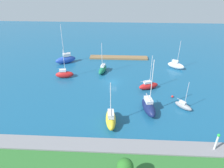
{
  "coord_description": "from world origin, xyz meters",
  "views": [
    {
      "loc": [
        -2.69,
        55.53,
        30.74
      ],
      "look_at": [
        0.0,
        3.96,
        1.5
      ],
      "focal_mm": 32.95,
      "sensor_mm": 36.0,
      "label": 1
    }
  ],
  "objects_px": {
    "harbor_beacon": "(217,141)",
    "sailboat_navy_far_north": "(149,107)",
    "pier_dock": "(119,58)",
    "sailboat_red_lone_north": "(148,86)",
    "sailboat_blue_near_pier": "(66,59)",
    "sailboat_gray_lone_south": "(183,106)",
    "sailboat_white_by_breakwater": "(176,65)",
    "park_tree_midwest": "(125,167)",
    "sailboat_red_center_basin": "(65,74)",
    "sailboat_green_mid_basin": "(103,69)",
    "sailboat_yellow_inner_mooring": "(111,119)",
    "mooring_buoy_red": "(172,96)"
  },
  "relations": [
    {
      "from": "sailboat_blue_near_pier",
      "to": "sailboat_gray_lone_south",
      "type": "distance_m",
      "value": 44.81
    },
    {
      "from": "sailboat_yellow_inner_mooring",
      "to": "sailboat_navy_far_north",
      "type": "distance_m",
      "value": 10.29
    },
    {
      "from": "pier_dock",
      "to": "mooring_buoy_red",
      "type": "xyz_separation_m",
      "value": [
        -15.27,
        27.04,
        -0.02
      ]
    },
    {
      "from": "sailboat_yellow_inner_mooring",
      "to": "harbor_beacon",
      "type": "bearing_deg",
      "value": -116.68
    },
    {
      "from": "harbor_beacon",
      "to": "sailboat_navy_far_north",
      "type": "distance_m",
      "value": 16.88
    },
    {
      "from": "park_tree_midwest",
      "to": "sailboat_green_mid_basin",
      "type": "bearing_deg",
      "value": -79.98
    },
    {
      "from": "harbor_beacon",
      "to": "sailboat_blue_near_pier",
      "type": "height_order",
      "value": "sailboat_blue_near_pier"
    },
    {
      "from": "sailboat_red_lone_north",
      "to": "park_tree_midwest",
      "type": "bearing_deg",
      "value": -123.4
    },
    {
      "from": "sailboat_white_by_breakwater",
      "to": "sailboat_yellow_inner_mooring",
      "type": "bearing_deg",
      "value": -92.3
    },
    {
      "from": "harbor_beacon",
      "to": "sailboat_gray_lone_south",
      "type": "xyz_separation_m",
      "value": [
        1.97,
        -14.57,
        -2.73
      ]
    },
    {
      "from": "sailboat_green_mid_basin",
      "to": "sailboat_red_lone_north",
      "type": "bearing_deg",
      "value": 66.09
    },
    {
      "from": "sailboat_red_center_basin",
      "to": "sailboat_red_lone_north",
      "type": "bearing_deg",
      "value": -21.63
    },
    {
      "from": "sailboat_red_lone_north",
      "to": "sailboat_green_mid_basin",
      "type": "bearing_deg",
      "value": 123.35
    },
    {
      "from": "harbor_beacon",
      "to": "sailboat_blue_near_pier",
      "type": "distance_m",
      "value": 56.01
    },
    {
      "from": "pier_dock",
      "to": "sailboat_gray_lone_south",
      "type": "height_order",
      "value": "sailboat_gray_lone_south"
    },
    {
      "from": "pier_dock",
      "to": "sailboat_red_center_basin",
      "type": "xyz_separation_m",
      "value": [
        16.85,
        17.1,
        0.91
      ]
    },
    {
      "from": "sailboat_red_center_basin",
      "to": "sailboat_blue_near_pier",
      "type": "relative_size",
      "value": 0.67
    },
    {
      "from": "sailboat_yellow_inner_mooring",
      "to": "sailboat_gray_lone_south",
      "type": "distance_m",
      "value": 19.07
    },
    {
      "from": "harbor_beacon",
      "to": "sailboat_yellow_inner_mooring",
      "type": "relative_size",
      "value": 0.36
    },
    {
      "from": "sailboat_red_center_basin",
      "to": "sailboat_gray_lone_south",
      "type": "relative_size",
      "value": 1.26
    },
    {
      "from": "park_tree_midwest",
      "to": "sailboat_green_mid_basin",
      "type": "relative_size",
      "value": 0.47
    },
    {
      "from": "pier_dock",
      "to": "sailboat_red_lone_north",
      "type": "height_order",
      "value": "sailboat_red_lone_north"
    },
    {
      "from": "sailboat_white_by_breakwater",
      "to": "sailboat_blue_near_pier",
      "type": "relative_size",
      "value": 0.71
    },
    {
      "from": "sailboat_blue_near_pier",
      "to": "sailboat_yellow_inner_mooring",
      "type": "bearing_deg",
      "value": 89.4
    },
    {
      "from": "park_tree_midwest",
      "to": "sailboat_red_center_basin",
      "type": "distance_m",
      "value": 41.53
    },
    {
      "from": "pier_dock",
      "to": "sailboat_yellow_inner_mooring",
      "type": "height_order",
      "value": "sailboat_yellow_inner_mooring"
    },
    {
      "from": "pier_dock",
      "to": "sailboat_blue_near_pier",
      "type": "relative_size",
      "value": 1.58
    },
    {
      "from": "sailboat_gray_lone_south",
      "to": "harbor_beacon",
      "type": "bearing_deg",
      "value": -37.26
    },
    {
      "from": "sailboat_white_by_breakwater",
      "to": "harbor_beacon",
      "type": "bearing_deg",
      "value": -59.83
    },
    {
      "from": "sailboat_blue_near_pier",
      "to": "sailboat_gray_lone_south",
      "type": "relative_size",
      "value": 1.88
    },
    {
      "from": "harbor_beacon",
      "to": "sailboat_blue_near_pier",
      "type": "relative_size",
      "value": 0.26
    },
    {
      "from": "sailboat_yellow_inner_mooring",
      "to": "sailboat_gray_lone_south",
      "type": "bearing_deg",
      "value": -74.18
    },
    {
      "from": "mooring_buoy_red",
      "to": "sailboat_blue_near_pier",
      "type": "bearing_deg",
      "value": -31.8
    },
    {
      "from": "sailboat_red_center_basin",
      "to": "harbor_beacon",
      "type": "bearing_deg",
      "value": -48.46
    },
    {
      "from": "harbor_beacon",
      "to": "sailboat_blue_near_pier",
      "type": "bearing_deg",
      "value": -46.93
    },
    {
      "from": "sailboat_yellow_inner_mooring",
      "to": "sailboat_red_center_basin",
      "type": "bearing_deg",
      "value": 30.87
    },
    {
      "from": "park_tree_midwest",
      "to": "sailboat_blue_near_pier",
      "type": "relative_size",
      "value": 0.35
    },
    {
      "from": "sailboat_gray_lone_south",
      "to": "sailboat_navy_far_north",
      "type": "height_order",
      "value": "sailboat_navy_far_north"
    },
    {
      "from": "park_tree_midwest",
      "to": "pier_dock",
      "type": "bearing_deg",
      "value": -87.65
    },
    {
      "from": "sailboat_yellow_inner_mooring",
      "to": "mooring_buoy_red",
      "type": "xyz_separation_m",
      "value": [
        -16.1,
        -11.8,
        -1.2
      ]
    },
    {
      "from": "sailboat_yellow_inner_mooring",
      "to": "sailboat_navy_far_north",
      "type": "height_order",
      "value": "sailboat_navy_far_north"
    },
    {
      "from": "park_tree_midwest",
      "to": "sailboat_navy_far_north",
      "type": "xyz_separation_m",
      "value": [
        -5.86,
        -20.16,
        -3.19
      ]
    },
    {
      "from": "sailboat_red_center_basin",
      "to": "sailboat_white_by_breakwater",
      "type": "xyz_separation_m",
      "value": [
        -37.03,
        -8.96,
        -0.04
      ]
    },
    {
      "from": "sailboat_navy_far_north",
      "to": "park_tree_midwest",
      "type": "bearing_deg",
      "value": -27.51
    },
    {
      "from": "harbor_beacon",
      "to": "sailboat_green_mid_basin",
      "type": "xyz_separation_m",
      "value": [
        23.97,
        -33.87,
        -2.4
      ]
    },
    {
      "from": "sailboat_white_by_breakwater",
      "to": "sailboat_blue_near_pier",
      "type": "xyz_separation_m",
      "value": [
        39.52,
        -2.57,
        0.32
      ]
    },
    {
      "from": "sailboat_green_mid_basin",
      "to": "sailboat_navy_far_north",
      "type": "height_order",
      "value": "sailboat_navy_far_north"
    },
    {
      "from": "sailboat_white_by_breakwater",
      "to": "sailboat_blue_near_pier",
      "type": "distance_m",
      "value": 39.6
    },
    {
      "from": "sailboat_yellow_inner_mooring",
      "to": "sailboat_green_mid_basin",
      "type": "xyz_separation_m",
      "value": [
        4.25,
        -26.24,
        -0.4
      ]
    },
    {
      "from": "pier_dock",
      "to": "sailboat_red_lone_north",
      "type": "bearing_deg",
      "value": 111.8
    }
  ]
}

